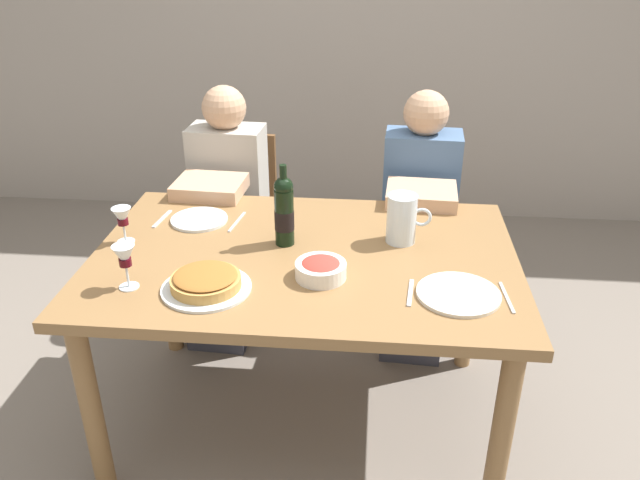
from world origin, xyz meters
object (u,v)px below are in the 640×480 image
Objects in this scene: water_pitcher at (402,221)px; diner_right at (419,216)px; wine_glass_right_diner at (125,258)px; wine_bottle at (284,211)px; diner_left at (224,208)px; chair_right at (417,218)px; dining_table at (305,276)px; salad_bowl at (321,269)px; dinner_plate_right_setting at (199,220)px; wine_glass_left_diner at (122,218)px; baked_tart at (206,282)px; dinner_plate_left_setting at (458,294)px; chair_left at (238,211)px.

water_pitcher is 0.59m from diner_right.
wine_glass_right_diner is at bearing -155.08° from water_pitcher.
diner_left is at bearing 122.20° from wine_bottle.
chair_right is 0.26m from diner_right.
dining_table is 8.83× the size of salad_bowl.
wine_glass_right_diner is (-0.88, -0.41, 0.03)m from water_pitcher.
diner_right is at bearing 26.28° from dinner_plate_right_setting.
wine_glass_left_diner is (-0.66, 0.03, 0.19)m from dining_table.
dining_table is 10.98× the size of wine_glass_left_diner.
water_pitcher is at bearing 82.54° from diner_right.
wine_glass_left_diner is at bearing -174.34° from water_pitcher.
chair_right is (0.38, 1.07, -0.30)m from salad_bowl.
diner_left is (-0.17, 0.94, -0.17)m from baked_tart.
wine_bottle reaches higher than dining_table.
dinner_plate_left_setting is 1.20× the size of dinner_plate_right_setting.
wine_glass_right_diner is at bearing 47.24° from diner_right.
baked_tart is at bearing -147.55° from water_pitcher.
salad_bowl is 1.22m from chair_left.
chair_left is at bearing 3.02° from chair_right.
wine_glass_right_diner is at bearing 53.27° from chair_right.
dining_table is at bearing -2.73° from wine_glass_left_diner.
water_pitcher is at bearing 149.11° from diner_left.
diner_right reaches higher than dinner_plate_right_setting.
wine_glass_left_diner reaches higher than chair_right.
dinner_plate_left_setting is at bearing -64.41° from water_pitcher.
wine_glass_right_diner is (-0.54, -0.28, 0.20)m from dining_table.
dinner_plate_right_setting is (-0.51, 0.39, -0.03)m from salad_bowl.
wine_bottle is 0.41m from dinner_plate_right_setting.
wine_glass_left_diner is at bearing -137.60° from dinner_plate_right_setting.
dinner_plate_left_setting is at bearing -9.37° from salad_bowl.
diner_right is at bearing 52.16° from baked_tart.
baked_tart is at bearing -163.08° from salad_bowl.
water_pitcher is 0.97m from wine_glass_right_diner.
chair_left reaches higher than dining_table.
baked_tart is 1.22m from chair_left.
wine_glass_right_diner is 1.39m from diner_right.
wine_glass_left_diner reaches higher than dinner_plate_right_setting.
dining_table is 0.57m from dinner_plate_left_setting.
dinner_plate_right_setting is 0.25× the size of chair_left.
dinner_plate_right_setting is at bearing 95.27° from diner_left.
wine_bottle is at bearing -172.35° from water_pitcher.
water_pitcher is (0.42, 0.06, -0.05)m from wine_bottle.
dinner_plate_right_setting is (0.10, 0.51, -0.10)m from wine_glass_right_diner.
chair_right is at bearing 57.79° from baked_tart.
dining_table is 0.40m from water_pitcher.
wine_glass_right_diner is 1.06m from dinner_plate_left_setting.
wine_bottle reaches higher than dinner_plate_left_setting.
wine_bottle is 0.26× the size of diner_right.
diner_left is at bearing 91.97° from dinner_plate_right_setting.
diner_left reaches higher than dining_table.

